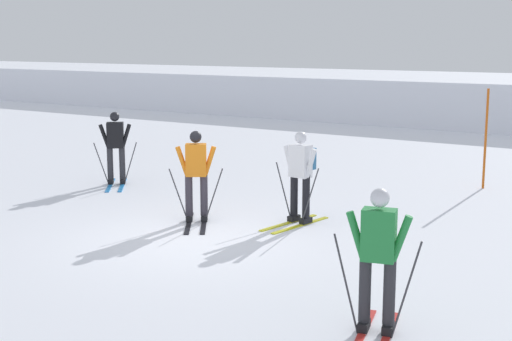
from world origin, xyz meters
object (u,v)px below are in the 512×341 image
at_px(skier_green, 378,257).
at_px(trail_marker_pole, 486,139).
at_px(skier_orange, 196,174).
at_px(skier_white, 301,172).
at_px(skier_black, 116,146).

bearing_deg(skier_green, trail_marker_pole, 98.47).
height_order(skier_orange, skier_white, same).
height_order(skier_green, skier_orange, same).
xyz_separation_m(skier_green, skier_orange, (-4.94, 3.00, -0.00)).
bearing_deg(skier_orange, skier_white, 30.83).
distance_m(skier_green, skier_black, 9.94).
xyz_separation_m(skier_orange, skier_white, (1.66, 0.99, 0.04)).
bearing_deg(skier_orange, skier_black, 154.58).
height_order(skier_black, skier_orange, same).
distance_m(skier_green, skier_orange, 5.78).
distance_m(skier_orange, skier_white, 1.94).
height_order(skier_green, skier_white, same).
bearing_deg(skier_orange, trail_marker_pole, 59.29).
xyz_separation_m(skier_black, trail_marker_pole, (7.37, 4.26, 0.23)).
bearing_deg(trail_marker_pole, skier_green, -81.53).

